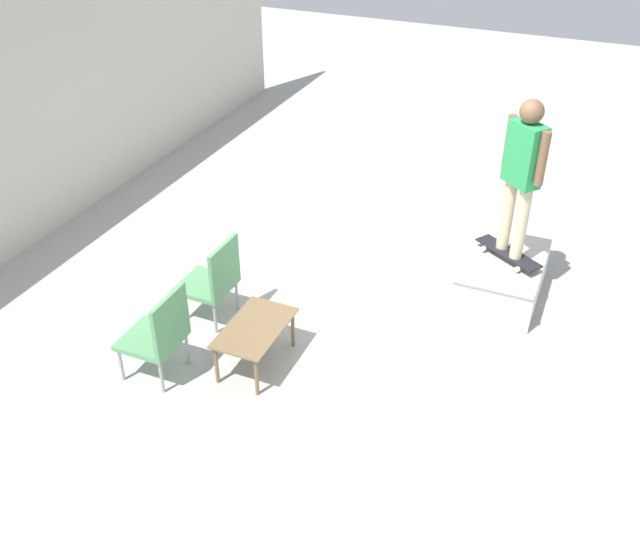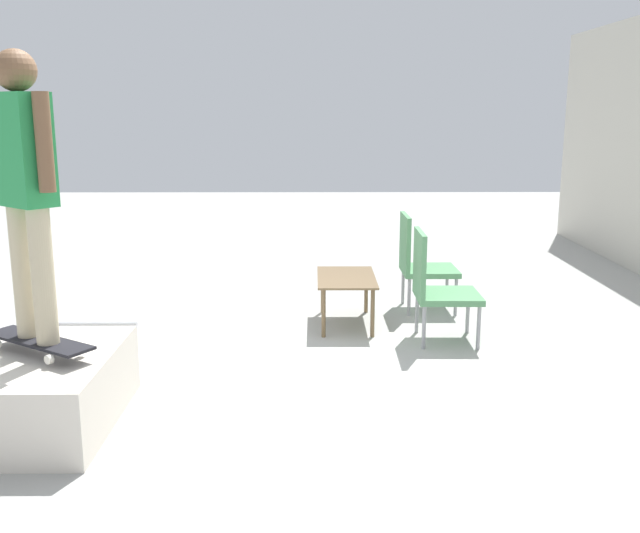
% 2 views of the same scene
% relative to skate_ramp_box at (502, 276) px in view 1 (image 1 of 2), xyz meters
% --- Properties ---
extents(ground_plane, '(24.00, 24.00, 0.00)m').
position_rel_skate_ramp_box_xyz_m(ground_plane, '(-1.00, 1.21, -0.22)').
color(ground_plane, '#A8A8A3').
extents(house_wall_back, '(12.00, 0.06, 3.00)m').
position_rel_skate_ramp_box_xyz_m(house_wall_back, '(-1.00, 5.50, 1.28)').
color(house_wall_back, beige).
rests_on(house_wall_back, ground_plane).
extents(skate_ramp_box, '(1.26, 0.82, 0.47)m').
position_rel_skate_ramp_box_xyz_m(skate_ramp_box, '(0.00, 0.00, 0.00)').
color(skate_ramp_box, silver).
rests_on(skate_ramp_box, ground_plane).
extents(skateboard_on_ramp, '(0.60, 0.77, 0.07)m').
position_rel_skate_ramp_box_xyz_m(skateboard_on_ramp, '(-0.00, -0.02, 0.31)').
color(skateboard_on_ramp, black).
rests_on(skateboard_on_ramp, skate_ramp_box).
extents(person_skater, '(0.40, 0.46, 1.67)m').
position_rel_skate_ramp_box_xyz_m(person_skater, '(-0.00, -0.02, 1.30)').
color(person_skater, '#C6B793').
rests_on(person_skater, skateboard_on_ramp).
extents(coffee_table, '(0.87, 0.52, 0.44)m').
position_rel_skate_ramp_box_xyz_m(coffee_table, '(-2.10, 1.91, 0.16)').
color(coffee_table, brown).
rests_on(coffee_table, ground_plane).
extents(patio_chair_left, '(0.52, 0.52, 0.93)m').
position_rel_skate_ramp_box_xyz_m(patio_chair_left, '(-2.59, 2.63, 0.27)').
color(patio_chair_left, '#99999E').
rests_on(patio_chair_left, ground_plane).
extents(patio_chair_right, '(0.53, 0.53, 0.93)m').
position_rel_skate_ramp_box_xyz_m(patio_chair_right, '(-1.62, 2.63, 0.27)').
color(patio_chair_right, '#99999E').
rests_on(patio_chair_right, ground_plane).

